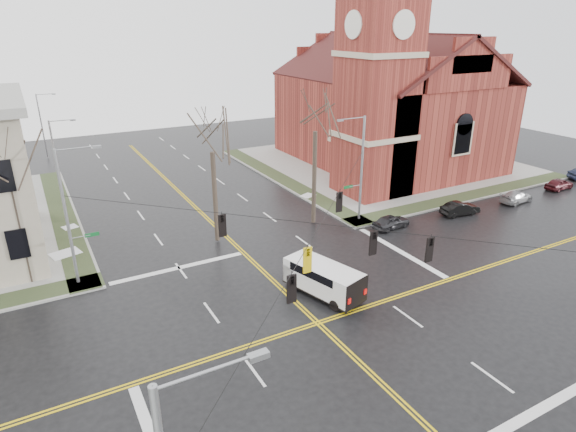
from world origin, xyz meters
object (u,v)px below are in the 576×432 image
streetlight_north_a (58,160)px  parked_car_d (559,184)px  church (386,95)px  tree_nw_near (212,146)px  parked_car_c (516,197)px  tree_ne (315,125)px  signal_pole_nw (69,214)px  signal_pole_ne (360,166)px  tree_nw_far (8,174)px  parked_car_b (460,208)px  parked_car_a (391,222)px  cargo_van (321,276)px  streetlight_north_b (43,123)px

streetlight_north_a → parked_car_d: bearing=-23.3°
church → tree_nw_near: 28.17m
parked_car_c → tree_ne: bearing=70.8°
parked_car_d → tree_ne: 28.78m
parked_car_d → tree_nw_near: bearing=79.4°
parked_car_d → tree_ne: tree_ne is taller
signal_pole_nw → signal_pole_ne: bearing=0.0°
tree_nw_far → parked_car_b: bearing=-8.2°
parked_car_a → tree_nw_near: (-13.79, 4.54, 7.14)m
signal_pole_ne → parked_car_d: bearing=-7.6°
signal_pole_ne → tree_nw_near: tree_nw_near is taller
streetlight_north_a → parked_car_a: bearing=-39.3°
cargo_van → tree_ne: 13.71m
parked_car_c → church: bearing=4.3°
parked_car_b → tree_nw_near: (-21.26, 5.16, 7.12)m
parked_car_b → parked_car_c: parked_car_b is taller
parked_car_c → tree_nw_near: bearing=73.9°
streetlight_north_a → cargo_van: streetlight_north_a is taller
streetlight_north_a → streetlight_north_b: bearing=90.0°
signal_pole_nw → streetlight_north_b: size_ratio=1.12×
church → streetlight_north_a: (-35.42, 3.22, -3.97)m
streetlight_north_b → cargo_van: (12.59, -45.25, -3.27)m
cargo_van → parked_car_b: cargo_van is taller
cargo_van → parked_car_a: bearing=13.1°
signal_pole_ne → cargo_van: size_ratio=1.59×
streetlight_north_a → parked_car_d: (45.58, -19.65, -3.87)m
signal_pole_ne → parked_car_c: signal_pole_ne is taller
signal_pole_ne → parked_car_c: (16.30, -3.59, -4.39)m
signal_pole_ne → parked_car_a: 5.34m
parked_car_d → parked_car_b: bearing=88.0°
parked_car_c → signal_pole_nw: bearing=79.4°
signal_pole_ne → tree_nw_far: size_ratio=0.86×
parked_car_b → signal_pole_nw: bearing=90.6°
streetlight_north_b → parked_car_c: (38.27, -40.09, -3.91)m
church → parked_car_d: church is taller
church → streetlight_north_b: (-35.42, 23.22, -3.97)m
cargo_van → parked_car_a: size_ratio=1.64×
parked_car_a → parked_car_d: 22.10m
streetlight_north_a → parked_car_b: streetlight_north_a is taller
parked_car_b → signal_pole_ne: bearing=76.3°
parked_car_c → signal_pole_ne: bearing=72.2°
tree_nw_near → parked_car_c: bearing=-10.8°
church → tree_ne: size_ratio=2.33×
parked_car_b → tree_ne: (-12.66, 4.64, 7.94)m
signal_pole_nw → tree_nw_far: 4.22m
streetlight_north_a → parked_car_c: streetlight_north_a is taller
parked_car_a → signal_pole_ne: bearing=24.2°
signal_pole_nw → parked_car_c: bearing=-5.3°
parked_car_d → streetlight_north_a: bearing=64.0°
streetlight_north_b → parked_car_a: bearing=-59.1°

